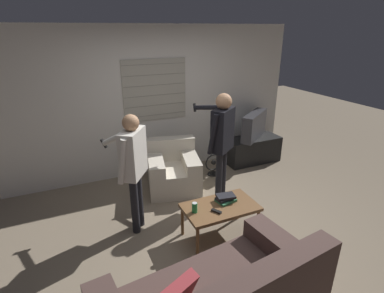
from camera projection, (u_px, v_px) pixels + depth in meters
name	position (u px, v px, depth m)	size (l,w,h in m)	color
ground_plane	(208.00, 230.00, 3.95)	(16.00, 16.00, 0.00)	#7F705B
wall_back	(156.00, 102.00, 5.20)	(5.20, 0.08, 2.55)	silver
armchair_beige	(173.00, 170.00, 4.91)	(0.97, 1.00, 0.78)	beige
coffee_table	(220.00, 209.00, 3.69)	(0.91, 0.53, 0.45)	brown
tv_stand	(252.00, 150.00, 5.90)	(1.07, 0.46, 0.50)	black
tv	(254.00, 126.00, 5.72)	(0.82, 0.68, 0.50)	#2D2D33
person_left_standing	(133.00, 160.00, 3.63)	(0.52, 0.76, 1.56)	black
person_right_standing	(222.00, 135.00, 4.28)	(0.50, 0.83, 1.66)	black
book_stack	(226.00, 198.00, 3.75)	(0.26, 0.22, 0.09)	#33754C
soda_can	(195.00, 207.00, 3.53)	(0.07, 0.07, 0.13)	#238E47
spare_remote	(216.00, 211.00, 3.54)	(0.10, 0.13, 0.02)	black
floor_fan	(213.00, 165.00, 5.37)	(0.32, 0.20, 0.40)	black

